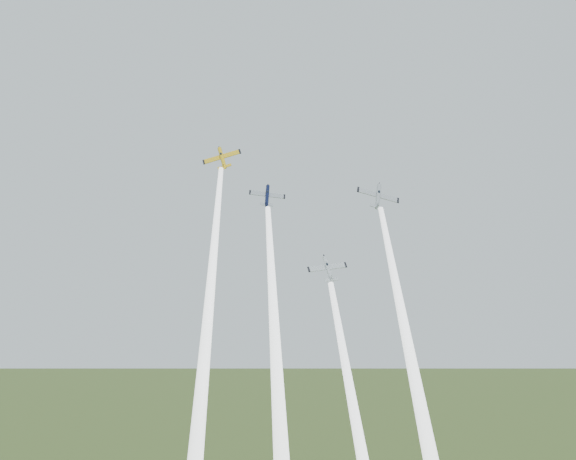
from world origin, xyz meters
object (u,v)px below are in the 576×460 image
Objects in this scene: plane_yellow at (222,158)px; plane_silver_right at (378,196)px; plane_silver_low at (328,269)px; plane_navy at (267,196)px.

plane_yellow is 0.96× the size of plane_silver_right.
plane_yellow is 1.16× the size of plane_silver_low.
plane_yellow reaches higher than plane_silver_right.
plane_yellow is at bearing 160.26° from plane_silver_right.
plane_silver_low is (22.76, -14.45, -22.95)m from plane_yellow.
plane_yellow is 31.95m from plane_silver_right.
plane_yellow is 16.11m from plane_navy.
plane_silver_right reaches higher than plane_navy.
plane_silver_low is (-7.84, -12.25, -14.02)m from plane_silver_right.
plane_navy is 0.82× the size of plane_silver_right.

